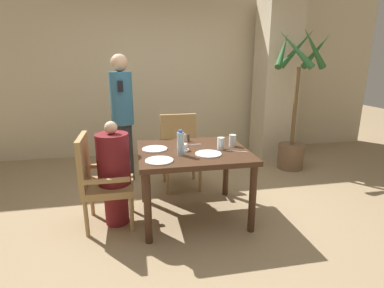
% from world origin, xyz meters
% --- Properties ---
extents(ground_plane, '(16.00, 16.00, 0.00)m').
position_xyz_m(ground_plane, '(0.00, 0.00, 0.00)').
color(ground_plane, '#9E8460').
extents(wall_back, '(8.00, 0.06, 2.80)m').
position_xyz_m(wall_back, '(0.00, 2.41, 1.40)').
color(wall_back, beige).
rests_on(wall_back, ground_plane).
extents(pillar_stone, '(0.59, 0.59, 2.70)m').
position_xyz_m(pillar_stone, '(1.81, 1.91, 1.35)').
color(pillar_stone, beige).
rests_on(pillar_stone, ground_plane).
extents(dining_table, '(1.12, 0.97, 0.74)m').
position_xyz_m(dining_table, '(0.00, 0.00, 0.64)').
color(dining_table, '#422819').
rests_on(dining_table, ground_plane).
extents(chair_left_side, '(0.49, 0.49, 0.94)m').
position_xyz_m(chair_left_side, '(-0.94, 0.00, 0.50)').
color(chair_left_side, '#A88451').
rests_on(chair_left_side, ground_plane).
extents(diner_in_left_chair, '(0.32, 0.32, 1.07)m').
position_xyz_m(diner_in_left_chair, '(-0.80, 0.00, 0.55)').
color(diner_in_left_chair, maroon).
rests_on(diner_in_left_chair, ground_plane).
extents(chair_far_side, '(0.49, 0.49, 0.94)m').
position_xyz_m(chair_far_side, '(0.00, 0.87, 0.50)').
color(chair_far_side, '#A88451').
rests_on(chair_far_side, ground_plane).
extents(standing_host, '(0.29, 0.33, 1.71)m').
position_xyz_m(standing_host, '(-0.73, 1.16, 0.92)').
color(standing_host, '#2D2D33').
rests_on(standing_host, ground_plane).
extents(potted_palm, '(0.74, 0.79, 2.09)m').
position_xyz_m(potted_palm, '(1.79, 1.16, 0.78)').
color(potted_palm, brown).
rests_on(potted_palm, ground_plane).
extents(plate_main_left, '(0.26, 0.26, 0.01)m').
position_xyz_m(plate_main_left, '(-0.38, 0.09, 0.75)').
color(plate_main_left, white).
rests_on(plate_main_left, dining_table).
extents(plate_main_right, '(0.26, 0.26, 0.01)m').
position_xyz_m(plate_main_right, '(0.12, -0.18, 0.75)').
color(plate_main_right, white).
rests_on(plate_main_right, dining_table).
extents(plate_dessert_center, '(0.26, 0.26, 0.01)m').
position_xyz_m(plate_dessert_center, '(-0.37, -0.29, 0.75)').
color(plate_dessert_center, white).
rests_on(plate_dessert_center, dining_table).
extents(teacup_with_saucer, '(0.12, 0.12, 0.07)m').
position_xyz_m(teacup_with_saucer, '(-0.10, 0.01, 0.77)').
color(teacup_with_saucer, white).
rests_on(teacup_with_saucer, dining_table).
extents(water_bottle, '(0.07, 0.07, 0.25)m').
position_xyz_m(water_bottle, '(-0.15, -0.14, 0.86)').
color(water_bottle, '#A3C6DB').
rests_on(water_bottle, dining_table).
extents(glass_tall_near, '(0.08, 0.08, 0.13)m').
position_xyz_m(glass_tall_near, '(0.44, 0.06, 0.80)').
color(glass_tall_near, silver).
rests_on(glass_tall_near, dining_table).
extents(glass_tall_mid, '(0.08, 0.08, 0.13)m').
position_xyz_m(glass_tall_mid, '(0.29, -0.03, 0.80)').
color(glass_tall_mid, silver).
rests_on(glass_tall_mid, dining_table).
extents(salt_shaker, '(0.03, 0.03, 0.09)m').
position_xyz_m(salt_shaker, '(-0.02, 0.35, 0.79)').
color(salt_shaker, white).
rests_on(salt_shaker, dining_table).
extents(pepper_shaker, '(0.03, 0.03, 0.08)m').
position_xyz_m(pepper_shaker, '(0.02, 0.35, 0.78)').
color(pepper_shaker, '#4C3D2D').
rests_on(pepper_shaker, dining_table).
extents(fork_beside_plate, '(0.21, 0.04, 0.00)m').
position_xyz_m(fork_beside_plate, '(0.04, 0.19, 0.74)').
color(fork_beside_plate, silver).
rests_on(fork_beside_plate, dining_table).
extents(knife_beside_plate, '(0.20, 0.10, 0.00)m').
position_xyz_m(knife_beside_plate, '(0.43, -0.15, 0.74)').
color(knife_beside_plate, silver).
rests_on(knife_beside_plate, dining_table).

